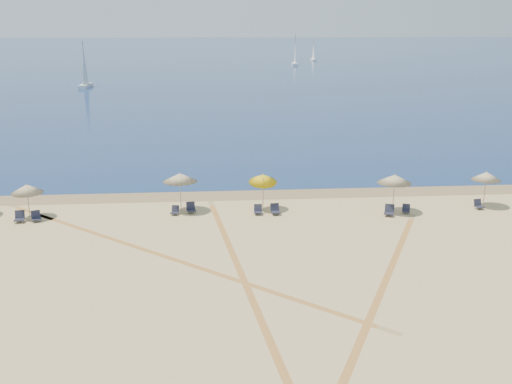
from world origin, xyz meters
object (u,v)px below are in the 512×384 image
Objects in this scene: chair_2 at (20,217)px; chair_6 at (258,210)px; chair_9 at (406,209)px; chair_10 at (478,205)px; umbrella_3 at (263,178)px; chair_3 at (36,217)px; sailboat_2 at (85,74)px; chair_8 at (389,211)px; sailboat_1 at (313,54)px; umbrella_1 at (27,189)px; umbrella_2 at (180,178)px; chair_4 at (175,211)px; umbrella_4 at (395,179)px; umbrella_5 at (486,176)px; sailboat_0 at (295,56)px; chair_7 at (275,210)px; chair_5 at (191,208)px.

chair_2 reaches higher than chair_6.
chair_9 is 1.02× the size of chair_10.
umbrella_3 is at bearing 167.54° from chair_10.
sailboat_2 reaches higher than chair_3.
chair_8 is 0.13× the size of sailboat_1.
umbrella_1 is at bearing 170.18° from chair_10.
umbrella_2 is (9.60, 0.61, 0.38)m from umbrella_1.
chair_3 is at bearing -161.57° from chair_9.
umbrella_4 is at bearing 10.67° from chair_4.
umbrella_2 is 1.07× the size of umbrella_5.
umbrella_5 reaches higher than chair_9.
sailboat_0 reaches higher than umbrella_5.
umbrella_4 is 0.31× the size of sailboat_0.
chair_4 is at bearing -72.28° from sailboat_2.
umbrella_4 is 8.00m from chair_7.
sailboat_2 is (-35.39, 80.04, 2.29)m from chair_9.
chair_4 is 0.10× the size of sailboat_1.
chair_10 reaches higher than chair_9.
chair_2 is at bearing 171.81° from chair_10.
umbrella_2 is at bearing 174.51° from umbrella_4.
umbrella_3 reaches higher than umbrella_2.
chair_2 is (-23.89, -0.11, -1.93)m from umbrella_4.
chair_7 is at bearing -22.30° from chair_3.
chair_4 is 13.88m from chair_8.
chair_4 is at bearing -163.19° from chair_8.
chair_4 is at bearing -18.64° from chair_3.
sailboat_1 reaches higher than chair_6.
sailboat_0 reaches higher than chair_9.
chair_10 is (28.82, 0.29, -0.01)m from chair_3.
umbrella_4 is 13.41m from chair_5.
umbrella_3 reaches higher than umbrella_4.
umbrella_4 is 4.02× the size of chair_6.
chair_2 is 15.01m from chair_6.
chair_6 is at bearing -95.40° from sailboat_0.
sailboat_0 is at bearing 74.77° from umbrella_1.
sailboat_1 is (21.63, 153.38, 1.69)m from chair_8.
umbrella_5 is 0.37× the size of sailboat_1.
sailboat_1 is (30.06, 152.42, 1.72)m from chair_6.
chair_4 is 136.05m from sailboat_0.
sailboat_1 is at bearing 76.95° from umbrella_2.
chair_3 is at bearing -162.42° from chair_4.
sailboat_0 is at bearing 68.90° from chair_5.
umbrella_4 reaches higher than umbrella_5.
chair_10 is 0.08× the size of sailboat_0.
umbrella_3 is at bearing 118.66° from chair_7.
chair_3 is (1.00, 0.05, -0.02)m from chair_2.
chair_2 is at bearing -171.75° from umbrella_2.
chair_3 reaches higher than chair_9.
sailboat_1 is at bearing 69.59° from sailboat_0.
umbrella_1 is at bearing -161.26° from chair_8.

